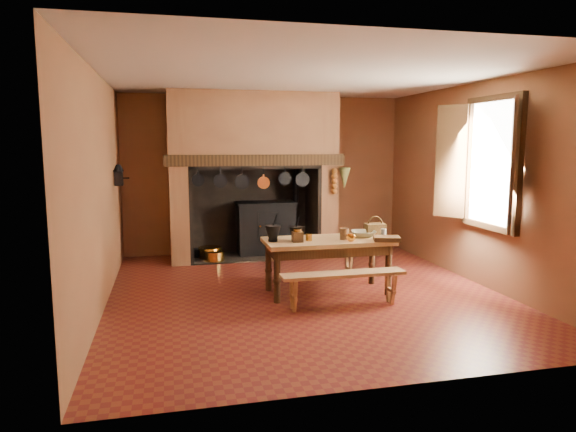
# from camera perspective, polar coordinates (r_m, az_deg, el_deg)

# --- Properties ---
(floor) EXTENTS (5.50, 5.50, 0.00)m
(floor) POSITION_cam_1_polar(r_m,az_deg,el_deg) (6.89, 1.77, -8.44)
(floor) COLOR maroon
(floor) RESTS_ON ground
(ceiling) EXTENTS (5.50, 5.50, 0.00)m
(ceiling) POSITION_cam_1_polar(r_m,az_deg,el_deg) (6.66, 1.88, 15.32)
(ceiling) COLOR silver
(ceiling) RESTS_ON back_wall
(back_wall) EXTENTS (5.00, 0.02, 2.80)m
(back_wall) POSITION_cam_1_polar(r_m,az_deg,el_deg) (9.31, -2.57, 4.63)
(back_wall) COLOR brown
(back_wall) RESTS_ON floor
(wall_left) EXTENTS (0.02, 5.50, 2.80)m
(wall_left) POSITION_cam_1_polar(r_m,az_deg,el_deg) (6.46, -20.17, 2.61)
(wall_left) COLOR brown
(wall_left) RESTS_ON floor
(wall_right) EXTENTS (0.02, 5.50, 2.80)m
(wall_right) POSITION_cam_1_polar(r_m,az_deg,el_deg) (7.67, 20.21, 3.40)
(wall_right) COLOR brown
(wall_right) RESTS_ON floor
(wall_front) EXTENTS (5.00, 0.02, 2.80)m
(wall_front) POSITION_cam_1_polar(r_m,az_deg,el_deg) (4.06, 11.91, -0.03)
(wall_front) COLOR brown
(wall_front) RESTS_ON floor
(chimney_breast) EXTENTS (2.95, 0.96, 2.80)m
(chimney_breast) POSITION_cam_1_polar(r_m,az_deg,el_deg) (8.81, -3.99, 7.10)
(chimney_breast) COLOR brown
(chimney_breast) RESTS_ON floor
(iron_range) EXTENTS (1.12, 0.55, 1.60)m
(iron_range) POSITION_cam_1_polar(r_m,az_deg,el_deg) (9.11, -2.44, -1.25)
(iron_range) COLOR black
(iron_range) RESTS_ON floor
(hearth_pans) EXTENTS (0.51, 0.62, 0.20)m
(hearth_pans) POSITION_cam_1_polar(r_m,az_deg,el_deg) (8.83, -8.61, -4.21)
(hearth_pans) COLOR #C2862C
(hearth_pans) RESTS_ON floor
(hanging_pans) EXTENTS (1.92, 0.29, 0.27)m
(hanging_pans) POSITION_cam_1_polar(r_m,az_deg,el_deg) (8.33, -3.68, 3.93)
(hanging_pans) COLOR black
(hanging_pans) RESTS_ON chimney_breast
(onion_string) EXTENTS (0.12, 0.10, 0.46)m
(onion_string) POSITION_cam_1_polar(r_m,az_deg,el_deg) (8.64, 5.17, 3.87)
(onion_string) COLOR #97641C
(onion_string) RESTS_ON chimney_breast
(herb_bunch) EXTENTS (0.20, 0.20, 0.35)m
(herb_bunch) POSITION_cam_1_polar(r_m,az_deg,el_deg) (8.69, 6.30, 4.21)
(herb_bunch) COLOR #5B6730
(herb_bunch) RESTS_ON chimney_breast
(window) EXTENTS (0.39, 1.75, 1.76)m
(window) POSITION_cam_1_polar(r_m,az_deg,el_deg) (7.24, 21.06, 5.49)
(window) COLOR white
(window) RESTS_ON wall_right
(wall_coffee_mill) EXTENTS (0.23, 0.16, 0.31)m
(wall_coffee_mill) POSITION_cam_1_polar(r_m,az_deg,el_deg) (7.98, -18.31, 4.49)
(wall_coffee_mill) COLOR black
(wall_coffee_mill) RESTS_ON wall_left
(work_table) EXTENTS (1.66, 0.74, 0.72)m
(work_table) POSITION_cam_1_polar(r_m,az_deg,el_deg) (6.75, 4.44, -3.52)
(work_table) COLOR #A5854C
(work_table) RESTS_ON floor
(bench_front) EXTENTS (1.52, 0.27, 0.43)m
(bench_front) POSITION_cam_1_polar(r_m,az_deg,el_deg) (6.24, 6.15, -7.21)
(bench_front) COLOR #A5854C
(bench_front) RESTS_ON floor
(bench_back) EXTENTS (1.31, 0.23, 0.37)m
(bench_back) POSITION_cam_1_polar(r_m,az_deg,el_deg) (7.42, 2.90, -5.05)
(bench_back) COLOR #A5854C
(bench_back) RESTS_ON floor
(mortar_large) EXTENTS (0.21, 0.21, 0.35)m
(mortar_large) POSITION_cam_1_polar(r_m,az_deg,el_deg) (6.53, -1.69, -1.83)
(mortar_large) COLOR black
(mortar_large) RESTS_ON work_table
(mortar_small) EXTENTS (0.18, 0.18, 0.30)m
(mortar_small) POSITION_cam_1_polar(r_m,az_deg,el_deg) (6.60, 0.87, -1.86)
(mortar_small) COLOR black
(mortar_small) RESTS_ON work_table
(coffee_grinder) EXTENTS (0.18, 0.14, 0.20)m
(coffee_grinder) POSITION_cam_1_polar(r_m,az_deg,el_deg) (6.50, 1.06, -2.22)
(coffee_grinder) COLOR #382512
(coffee_grinder) RESTS_ON work_table
(brass_mug_a) EXTENTS (0.09, 0.09, 0.09)m
(brass_mug_a) POSITION_cam_1_polar(r_m,az_deg,el_deg) (6.58, 2.34, -2.37)
(brass_mug_a) COLOR #C2862C
(brass_mug_a) RESTS_ON work_table
(brass_mug_b) EXTENTS (0.10, 0.10, 0.10)m
(brass_mug_b) POSITION_cam_1_polar(r_m,az_deg,el_deg) (6.87, 6.47, -1.94)
(brass_mug_b) COLOR #C2862C
(brass_mug_b) RESTS_ON work_table
(mixing_bowl) EXTENTS (0.38, 0.38, 0.08)m
(mixing_bowl) POSITION_cam_1_polar(r_m,az_deg,el_deg) (6.93, 8.40, -1.97)
(mixing_bowl) COLOR beige
(mixing_bowl) RESTS_ON work_table
(stoneware_crock) EXTENTS (0.14, 0.14, 0.15)m
(stoneware_crock) POSITION_cam_1_polar(r_m,az_deg,el_deg) (6.70, 6.27, -1.99)
(stoneware_crock) COLOR #51331E
(stoneware_crock) RESTS_ON work_table
(glass_jar) EXTENTS (0.09, 0.09, 0.13)m
(glass_jar) POSITION_cam_1_polar(r_m,az_deg,el_deg) (6.86, 10.57, -1.93)
(glass_jar) COLOR beige
(glass_jar) RESTS_ON work_table
(wicker_basket) EXTENTS (0.28, 0.21, 0.26)m
(wicker_basket) POSITION_cam_1_polar(r_m,az_deg,el_deg) (7.12, 9.64, -1.37)
(wicker_basket) COLOR #523718
(wicker_basket) RESTS_ON work_table
(wooden_tray) EXTENTS (0.39, 0.33, 0.06)m
(wooden_tray) POSITION_cam_1_polar(r_m,az_deg,el_deg) (6.70, 10.92, -2.48)
(wooden_tray) COLOR #382512
(wooden_tray) RESTS_ON work_table
(brass_cup) EXTENTS (0.15, 0.15, 0.09)m
(brass_cup) POSITION_cam_1_polar(r_m,az_deg,el_deg) (6.58, 7.00, -2.41)
(brass_cup) COLOR #C2862C
(brass_cup) RESTS_ON work_table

